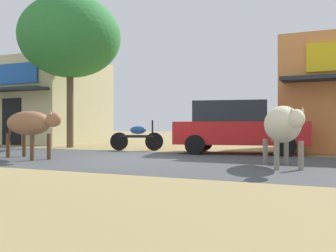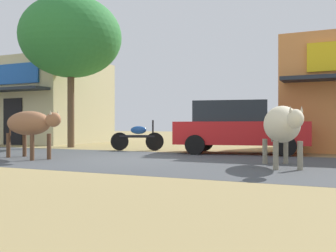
{
  "view_description": "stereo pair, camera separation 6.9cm",
  "coord_description": "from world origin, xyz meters",
  "px_view_note": "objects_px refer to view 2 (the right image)",
  "views": [
    {
      "loc": [
        5.11,
        -8.88,
        0.9
      ],
      "look_at": [
        0.47,
        1.31,
        0.87
      ],
      "focal_mm": 42.02,
      "sensor_mm": 36.0,
      "label": 1
    },
    {
      "loc": [
        5.17,
        -8.86,
        0.9
      ],
      "look_at": [
        0.47,
        1.31,
        0.87
      ],
      "focal_mm": 42.02,
      "sensor_mm": 36.0,
      "label": 2
    }
  ],
  "objects_px": {
    "roadside_tree": "(71,37)",
    "cow_near_brown": "(29,124)",
    "parked_hatchback_car": "(238,127)",
    "cow_far_dark": "(282,125)",
    "parked_motorcycle": "(138,137)"
  },
  "relations": [
    {
      "from": "parked_hatchback_car",
      "to": "cow_far_dark",
      "type": "distance_m",
      "value": 4.01
    },
    {
      "from": "roadside_tree",
      "to": "parked_hatchback_car",
      "type": "distance_m",
      "value": 7.81
    },
    {
      "from": "parked_hatchback_car",
      "to": "cow_near_brown",
      "type": "relative_size",
      "value": 1.64
    },
    {
      "from": "cow_near_brown",
      "to": "cow_far_dark",
      "type": "relative_size",
      "value": 1.06
    },
    {
      "from": "roadside_tree",
      "to": "cow_near_brown",
      "type": "bearing_deg",
      "value": -63.1
    },
    {
      "from": "roadside_tree",
      "to": "parked_motorcycle",
      "type": "xyz_separation_m",
      "value": [
        3.37,
        -0.55,
        -3.93
      ]
    },
    {
      "from": "parked_hatchback_car",
      "to": "cow_far_dark",
      "type": "bearing_deg",
      "value": -62.09
    },
    {
      "from": "parked_motorcycle",
      "to": "roadside_tree",
      "type": "bearing_deg",
      "value": 170.81
    },
    {
      "from": "parked_hatchback_car",
      "to": "cow_far_dark",
      "type": "xyz_separation_m",
      "value": [
        1.88,
        -3.55,
        0.06
      ]
    },
    {
      "from": "cow_far_dark",
      "to": "parked_hatchback_car",
      "type": "bearing_deg",
      "value": 117.91
    },
    {
      "from": "roadside_tree",
      "to": "cow_near_brown",
      "type": "relative_size",
      "value": 2.31
    },
    {
      "from": "roadside_tree",
      "to": "cow_near_brown",
      "type": "distance_m",
      "value": 6.29
    },
    {
      "from": "parked_hatchback_car",
      "to": "roadside_tree",
      "type": "bearing_deg",
      "value": 176.16
    },
    {
      "from": "cow_far_dark",
      "to": "parked_motorcycle",
      "type": "bearing_deg",
      "value": 147.53
    },
    {
      "from": "parked_motorcycle",
      "to": "cow_far_dark",
      "type": "distance_m",
      "value": 6.47
    }
  ]
}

